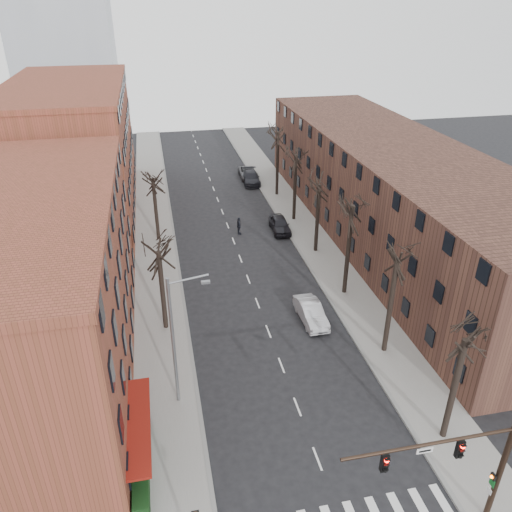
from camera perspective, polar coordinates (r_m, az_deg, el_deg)
sidewalk_left at (r=54.07m, az=-11.51°, el=2.37°), size 4.00×90.00×0.15m
sidewalk_right at (r=56.17m, az=5.00°, el=3.85°), size 4.00×90.00×0.15m
building_left_near at (r=34.68m, az=-24.80°, el=-4.02°), size 12.00×26.00×12.00m
building_left_far at (r=60.79m, az=-20.05°, el=11.11°), size 12.00×28.00×14.00m
building_right at (r=52.89m, az=15.17°, el=7.17°), size 12.00×50.00×10.00m
awning_left at (r=30.45m, az=-12.67°, el=-21.62°), size 1.20×7.00×0.15m
hedge at (r=29.31m, az=-13.00°, el=-22.28°), size 0.80×6.00×1.00m
tree_right_a at (r=32.66m, az=20.52°, el=-18.77°), size 5.20×5.20×10.00m
tree_right_b at (r=37.67m, az=14.38°, el=-10.48°), size 5.20×5.20×10.80m
tree_right_c at (r=43.59m, az=10.02°, el=-4.20°), size 5.20×5.20×11.60m
tree_right_d at (r=50.09m, az=6.79°, el=0.53°), size 5.20×5.20×10.00m
tree_right_e at (r=56.97m, az=4.33°, el=4.15°), size 5.20×5.20×10.80m
tree_right_f at (r=64.11m, az=2.38°, el=6.97°), size 5.20×5.20×11.60m
tree_left_a at (r=39.34m, az=-10.21°, el=-8.13°), size 5.20×5.20×9.50m
tree_left_b at (r=53.19m, az=-11.04°, el=1.89°), size 5.20×5.20×9.50m
signal_mast_arm at (r=25.90m, az=23.74°, el=-20.59°), size 8.14×0.30×7.20m
streetlight at (r=29.92m, az=-9.17°, el=-9.10°), size 2.45×0.22×9.03m
silver_sedan at (r=39.38m, az=6.29°, el=-6.43°), size 1.75×4.64×1.51m
parked_car_near at (r=53.82m, az=2.73°, el=3.64°), size 2.00×4.65×1.56m
parked_car_mid at (r=68.06m, az=-0.55°, el=8.94°), size 2.61×5.48×1.54m
parked_car_far at (r=70.22m, az=-0.93°, el=9.47°), size 2.41×5.03×1.38m
pedestrian_crossing at (r=52.96m, az=-1.96°, el=3.45°), size 0.56×1.16×1.92m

